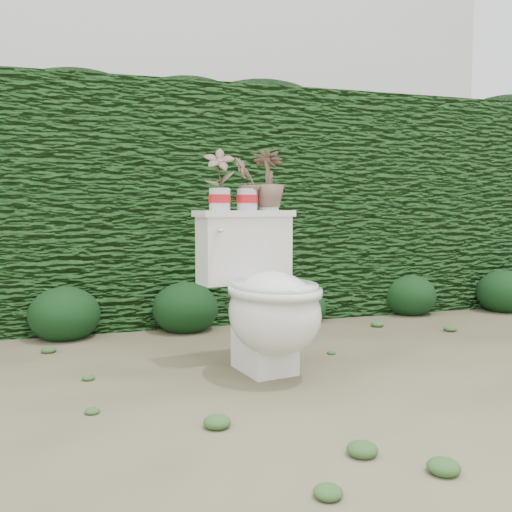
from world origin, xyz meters
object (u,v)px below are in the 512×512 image
object	(u,v)px
toilet	(266,299)
potted_plant_right	(269,182)
potted_plant_left	(220,181)
potted_plant_center	(247,185)

from	to	relation	value
toilet	potted_plant_right	size ratio (longest dim) A/B	2.68
potted_plant_left	potted_plant_center	world-z (taller)	potted_plant_left
toilet	potted_plant_left	world-z (taller)	potted_plant_left
potted_plant_right	toilet	bearing A→B (deg)	93.85
potted_plant_center	toilet	bearing A→B (deg)	76.01
potted_plant_center	potted_plant_right	world-z (taller)	potted_plant_right
potted_plant_right	potted_plant_left	bearing A→B (deg)	34.31
potted_plant_center	potted_plant_right	size ratio (longest dim) A/B	0.87
potted_plant_center	potted_plant_right	bearing A→B (deg)	170.02
toilet	potted_plant_center	size ratio (longest dim) A/B	3.07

